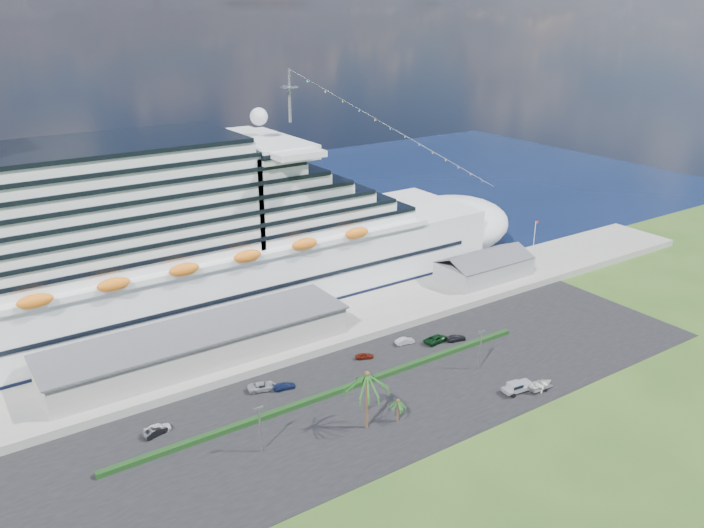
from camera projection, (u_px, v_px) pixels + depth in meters
ground at (427, 420)px, 119.12m from camera, size 420.00×420.00×0.00m
asphalt_lot at (389, 392)px, 127.63m from camera, size 140.00×38.00×0.12m
wharf at (310, 330)px, 149.83m from camera, size 240.00×20.00×1.80m
water at (167, 229)px, 219.97m from camera, size 420.00×160.00×0.02m
cruise_ship at (169, 250)px, 151.61m from camera, size 191.00×38.00×54.00m
terminal_building at (200, 343)px, 135.34m from camera, size 61.00×15.00×6.30m
port_shed at (484, 268)px, 175.69m from camera, size 24.00×12.31×7.37m
flagpole at (534, 241)px, 183.71m from camera, size 1.08×0.16×12.00m
hedge at (338, 391)px, 127.16m from camera, size 88.00×1.10×0.90m
lamp_post_left at (260, 424)px, 108.83m from camera, size 1.60×0.35×8.27m
lamp_post_right at (481, 345)px, 133.85m from camera, size 1.60×0.35×8.27m
palm_tall at (367, 381)px, 113.73m from camera, size 8.82×8.82×11.13m
palm_short at (398, 403)px, 117.41m from camera, size 3.53×3.53×4.56m
parked_car_0 at (157, 428)px, 115.36m from camera, size 4.58×2.03×1.53m
parked_car_1 at (156, 432)px, 114.59m from camera, size 4.47×2.42×1.40m
parked_car_2 at (263, 386)px, 127.97m from camera, size 5.97×3.83×1.53m
parked_car_3 at (284, 386)px, 128.37m from camera, size 4.59×2.46×1.27m
parked_car_4 at (364, 356)px, 139.41m from camera, size 4.01×2.73×1.27m
parked_car_5 at (405, 341)px, 145.36m from camera, size 4.40×2.24×1.38m
parked_car_6 at (436, 339)px, 146.04m from camera, size 5.89×3.20×1.57m
parked_car_7 at (456, 338)px, 146.77m from camera, size 4.78×2.80×1.30m
pickup_truck at (517, 387)px, 127.12m from camera, size 6.29×2.97×2.13m
boat_trailer at (541, 385)px, 127.77m from camera, size 6.16×4.04×1.76m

